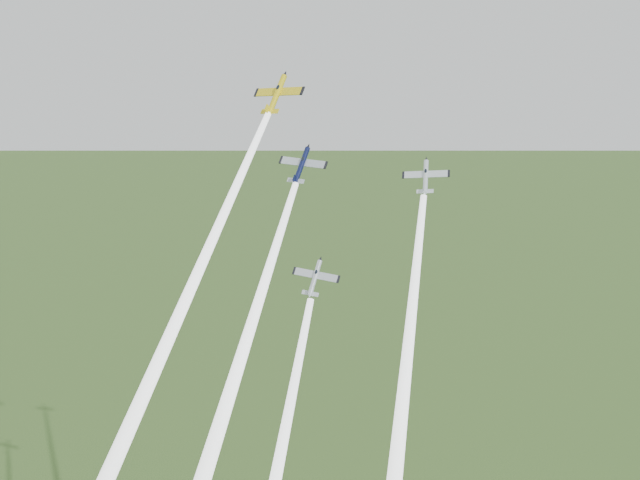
{
  "coord_description": "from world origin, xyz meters",
  "views": [
    {
      "loc": [
        31.07,
        -111.98,
        117.69
      ],
      "look_at": [
        0.0,
        -6.0,
        92.0
      ],
      "focal_mm": 45.0,
      "sensor_mm": 36.0,
      "label": 1
    }
  ],
  "objects_px": {
    "plane_yellow": "(277,94)",
    "plane_silver_right": "(426,177)",
    "plane_silver_low": "(315,278)",
    "plane_navy": "(302,165)"
  },
  "relations": [
    {
      "from": "plane_yellow",
      "to": "plane_silver_low",
      "type": "relative_size",
      "value": 1.33
    },
    {
      "from": "plane_silver_right",
      "to": "plane_silver_low",
      "type": "height_order",
      "value": "plane_silver_right"
    },
    {
      "from": "plane_silver_right",
      "to": "plane_navy",
      "type": "bearing_deg",
      "value": -178.99
    },
    {
      "from": "plane_navy",
      "to": "plane_silver_right",
      "type": "height_order",
      "value": "plane_navy"
    },
    {
      "from": "plane_yellow",
      "to": "plane_silver_right",
      "type": "relative_size",
      "value": 1.28
    },
    {
      "from": "plane_yellow",
      "to": "plane_silver_low",
      "type": "bearing_deg",
      "value": -38.65
    },
    {
      "from": "plane_yellow",
      "to": "plane_silver_low",
      "type": "distance_m",
      "value": 29.48
    },
    {
      "from": "plane_yellow",
      "to": "plane_navy",
      "type": "xyz_separation_m",
      "value": [
        4.47,
        -2.09,
        -10.16
      ]
    },
    {
      "from": "plane_yellow",
      "to": "plane_navy",
      "type": "distance_m",
      "value": 11.29
    },
    {
      "from": "plane_navy",
      "to": "plane_silver_low",
      "type": "bearing_deg",
      "value": -57.48
    }
  ]
}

